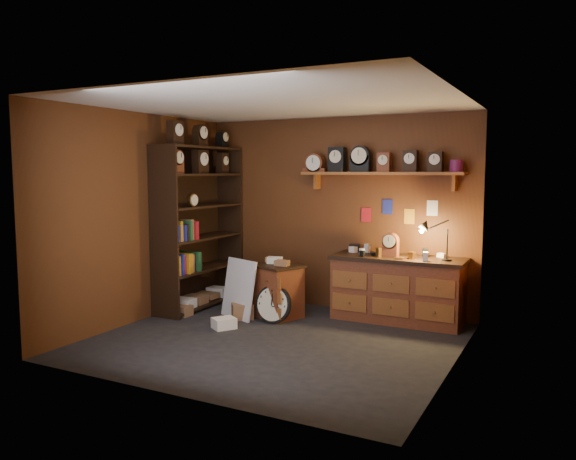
# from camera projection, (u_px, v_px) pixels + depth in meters

# --- Properties ---
(floor) EXTENTS (4.00, 4.00, 0.00)m
(floor) POSITION_uv_depth(u_px,v_px,m) (275.00, 340.00, 6.48)
(floor) COLOR black
(floor) RESTS_ON ground
(room_shell) EXTENTS (4.02, 3.62, 2.71)m
(room_shell) POSITION_uv_depth(u_px,v_px,m) (283.00, 191.00, 6.38)
(room_shell) COLOR #582E14
(room_shell) RESTS_ON ground
(shelving_unit) EXTENTS (0.47, 1.60, 2.58)m
(shelving_unit) POSITION_uv_depth(u_px,v_px,m) (198.00, 220.00, 8.03)
(shelving_unit) COLOR black
(shelving_unit) RESTS_ON ground
(workbench) EXTENTS (1.71, 0.66, 1.36)m
(workbench) POSITION_uv_depth(u_px,v_px,m) (398.00, 285.00, 7.28)
(workbench) COLOR brown
(workbench) RESTS_ON ground
(low_cabinet) EXTENTS (0.77, 0.72, 0.80)m
(low_cabinet) POSITION_uv_depth(u_px,v_px,m) (277.00, 288.00, 7.50)
(low_cabinet) COLOR brown
(low_cabinet) RESTS_ON ground
(big_round_clock) EXTENTS (0.49, 0.16, 0.49)m
(big_round_clock) POSITION_uv_depth(u_px,v_px,m) (273.00, 304.00, 7.23)
(big_round_clock) COLOR black
(big_round_clock) RESTS_ON ground
(white_panel) EXTENTS (0.62, 0.37, 0.80)m
(white_panel) POSITION_uv_depth(u_px,v_px,m) (239.00, 317.00, 7.51)
(white_panel) COLOR silver
(white_panel) RESTS_ON ground
(mini_fridge) EXTENTS (0.68, 0.70, 0.55)m
(mini_fridge) POSITION_uv_depth(u_px,v_px,m) (264.00, 290.00, 7.93)
(mini_fridge) COLOR silver
(mini_fridge) RESTS_ON ground
(floor_box_a) EXTENTS (0.24, 0.20, 0.14)m
(floor_box_a) POSITION_uv_depth(u_px,v_px,m) (182.00, 311.00, 7.59)
(floor_box_a) COLOR #956641
(floor_box_a) RESTS_ON ground
(floor_box_b) EXTENTS (0.33, 0.34, 0.13)m
(floor_box_b) POSITION_uv_depth(u_px,v_px,m) (224.00, 323.00, 6.98)
(floor_box_b) COLOR white
(floor_box_b) RESTS_ON ground
(floor_box_c) EXTENTS (0.35, 0.35, 0.20)m
(floor_box_c) POSITION_uv_depth(u_px,v_px,m) (243.00, 311.00, 7.43)
(floor_box_c) COLOR #956641
(floor_box_c) RESTS_ON ground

